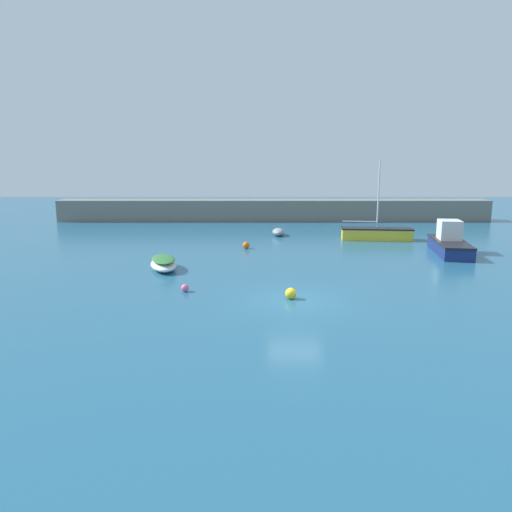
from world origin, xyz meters
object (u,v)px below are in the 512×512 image
object	(u,v)px
fishing_dinghy_green	(279,232)
mooring_buoy_orange	(247,245)
sailboat_tall_mast	(378,233)
mooring_buoy_pink	(186,288)
cabin_cruiser_white	(451,243)
mooring_buoy_yellow	(292,293)
rowboat_with_red_cover	(164,263)

from	to	relation	value
fishing_dinghy_green	mooring_buoy_orange	distance (m)	6.53
sailboat_tall_mast	mooring_buoy_pink	xyz separation A→B (m)	(-13.20, -15.61, -0.33)
cabin_cruiser_white	mooring_buoy_yellow	world-z (taller)	cabin_cruiser_white
rowboat_with_red_cover	mooring_buoy_orange	distance (m)	8.36
mooring_buoy_pink	mooring_buoy_yellow	world-z (taller)	mooring_buoy_yellow
fishing_dinghy_green	mooring_buoy_pink	xyz separation A→B (m)	(-5.42, -17.78, -0.12)
rowboat_with_red_cover	mooring_buoy_pink	world-z (taller)	rowboat_with_red_cover
fishing_dinghy_green	mooring_buoy_yellow	xyz separation A→B (m)	(-0.25, -19.06, -0.04)
sailboat_tall_mast	mooring_buoy_yellow	size ratio (longest dim) A/B	11.60
fishing_dinghy_green	mooring_buoy_orange	xyz separation A→B (m)	(-2.61, -5.98, -0.07)
rowboat_with_red_cover	mooring_buoy_orange	xyz separation A→B (m)	(4.77, 6.86, -0.13)
rowboat_with_red_cover	mooring_buoy_pink	size ratio (longest dim) A/B	9.39
fishing_dinghy_green	sailboat_tall_mast	world-z (taller)	sailboat_tall_mast
sailboat_tall_mast	mooring_buoy_yellow	bearing A→B (deg)	-109.66
mooring_buoy_pink	fishing_dinghy_green	bearing A→B (deg)	73.05
mooring_buoy_pink	mooring_buoy_orange	xyz separation A→B (m)	(2.81, 11.80, 0.06)
sailboat_tall_mast	mooring_buoy_yellow	xyz separation A→B (m)	(-8.04, -16.89, -0.25)
mooring_buoy_yellow	rowboat_with_red_cover	bearing A→B (deg)	138.89
fishing_dinghy_green	mooring_buoy_yellow	world-z (taller)	fishing_dinghy_green
fishing_dinghy_green	rowboat_with_red_cover	world-z (taller)	rowboat_with_red_cover
sailboat_tall_mast	rowboat_with_red_cover	xyz separation A→B (m)	(-15.17, -10.67, -0.14)
mooring_buoy_orange	mooring_buoy_yellow	distance (m)	13.29
rowboat_with_red_cover	mooring_buoy_pink	bearing A→B (deg)	-174.07
fishing_dinghy_green	rowboat_with_red_cover	size ratio (longest dim) A/B	0.53
mooring_buoy_orange	mooring_buoy_pink	bearing A→B (deg)	-103.40
cabin_cruiser_white	sailboat_tall_mast	distance (m)	6.76
fishing_dinghy_green	mooring_buoy_yellow	bearing A→B (deg)	179.88
fishing_dinghy_green	mooring_buoy_orange	bearing A→B (deg)	157.08
cabin_cruiser_white	mooring_buoy_pink	world-z (taller)	cabin_cruiser_white
fishing_dinghy_green	mooring_buoy_pink	bearing A→B (deg)	163.69
cabin_cruiser_white	fishing_dinghy_green	bearing A→B (deg)	-115.74
cabin_cruiser_white	mooring_buoy_orange	bearing A→B (deg)	-88.92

